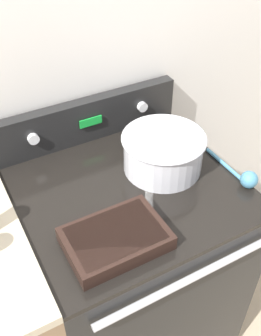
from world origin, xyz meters
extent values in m
cube|color=silver|center=(0.00, 0.73, 1.25)|extent=(8.00, 0.05, 2.50)
cube|color=black|center=(0.00, 0.35, 0.44)|extent=(0.75, 0.70, 0.88)
cube|color=black|center=(0.00, 0.35, 0.89)|extent=(0.75, 0.70, 0.02)
cylinder|color=silver|center=(0.00, -0.02, 0.82)|extent=(0.61, 0.02, 0.02)
cube|color=black|center=(0.00, 0.67, 0.98)|extent=(0.75, 0.05, 0.17)
cylinder|color=white|center=(-0.22, 0.64, 0.99)|extent=(0.04, 0.02, 0.04)
cylinder|color=white|center=(0.22, 0.64, 0.99)|extent=(0.04, 0.02, 0.04)
cube|color=green|center=(0.00, 0.64, 0.99)|extent=(0.09, 0.01, 0.03)
cylinder|color=silver|center=(0.16, 0.37, 0.97)|extent=(0.28, 0.28, 0.14)
torus|color=silver|center=(0.16, 0.37, 1.03)|extent=(0.29, 0.29, 0.01)
cylinder|color=beige|center=(0.16, 0.37, 1.02)|extent=(0.25, 0.25, 0.02)
cube|color=black|center=(-0.15, 0.15, 0.92)|extent=(0.29, 0.20, 0.05)
cube|color=#D1BC7A|center=(-0.15, 0.15, 0.94)|extent=(0.26, 0.18, 0.03)
cylinder|color=teal|center=(0.36, 0.26, 0.91)|extent=(0.01, 0.22, 0.01)
sphere|color=teal|center=(0.36, 0.15, 0.93)|extent=(0.06, 0.06, 0.06)
camera|label=1|loc=(-0.47, -0.52, 1.81)|focal=42.00mm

